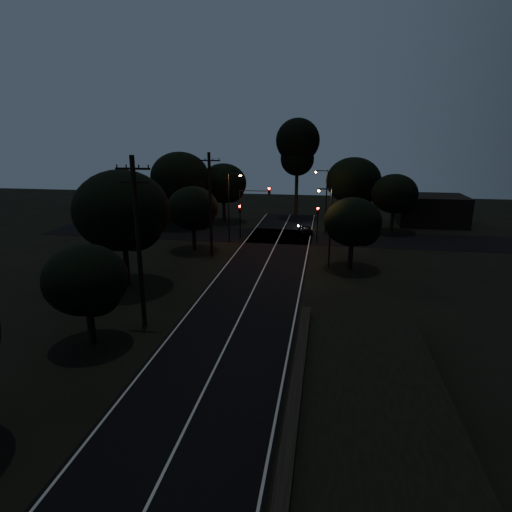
% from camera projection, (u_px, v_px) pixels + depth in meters
% --- Properties ---
extents(road_surface, '(60.00, 70.00, 0.03)m').
position_uv_depth(road_surface, '(268.00, 261.00, 42.72)').
color(road_surface, black).
rests_on(road_surface, ground).
extents(retaining_wall, '(6.93, 26.00, 1.60)m').
position_uv_depth(retaining_wall, '(378.00, 484.00, 14.66)').
color(retaining_wall, black).
rests_on(retaining_wall, ground).
extents(utility_pole_mid, '(2.20, 0.30, 11.00)m').
position_uv_depth(utility_pole_mid, '(138.00, 241.00, 26.80)').
color(utility_pole_mid, black).
rests_on(utility_pole_mid, ground).
extents(utility_pole_far, '(2.20, 0.30, 10.50)m').
position_uv_depth(utility_pole_far, '(210.00, 203.00, 43.00)').
color(utility_pole_far, black).
rests_on(utility_pole_far, ground).
extents(tree_left_b, '(4.83, 4.83, 6.14)m').
position_uv_depth(tree_left_b, '(88.00, 282.00, 24.63)').
color(tree_left_b, black).
rests_on(tree_left_b, ground).
extents(tree_left_c, '(7.57, 7.57, 9.56)m').
position_uv_depth(tree_left_c, '(124.00, 213.00, 33.84)').
color(tree_left_c, black).
rests_on(tree_left_c, ground).
extents(tree_left_d, '(5.44, 5.44, 6.91)m').
position_uv_depth(tree_left_d, '(194.00, 209.00, 45.43)').
color(tree_left_d, black).
rests_on(tree_left_d, ground).
extents(tree_far_nw, '(6.52, 6.52, 8.26)m').
position_uv_depth(tree_far_nw, '(225.00, 184.00, 60.42)').
color(tree_far_nw, black).
rests_on(tree_far_nw, ground).
extents(tree_far_w, '(7.83, 7.83, 9.98)m').
position_uv_depth(tree_far_w, '(182.00, 178.00, 57.07)').
color(tree_far_w, black).
rests_on(tree_far_w, ground).
extents(tree_far_ne, '(7.33, 7.33, 9.27)m').
position_uv_depth(tree_far_ne, '(355.00, 182.00, 57.38)').
color(tree_far_ne, black).
rests_on(tree_far_ne, ground).
extents(tree_far_e, '(5.83, 5.83, 7.39)m').
position_uv_depth(tree_far_e, '(396.00, 195.00, 54.12)').
color(tree_far_e, black).
rests_on(tree_far_e, ground).
extents(tree_right_a, '(5.27, 5.27, 6.69)m').
position_uv_depth(tree_right_a, '(355.00, 223.00, 39.07)').
color(tree_right_a, black).
rests_on(tree_right_a, ground).
extents(tall_pine, '(6.37, 6.37, 14.49)m').
position_uv_depth(tall_pine, '(298.00, 147.00, 62.35)').
color(tall_pine, black).
rests_on(tall_pine, ground).
extents(building_left, '(10.00, 8.00, 4.40)m').
position_uv_depth(building_left, '(157.00, 202.00, 65.08)').
color(building_left, black).
rests_on(building_left, ground).
extents(building_right, '(9.00, 7.00, 4.00)m').
position_uv_depth(building_right, '(431.00, 210.00, 59.77)').
color(building_right, black).
rests_on(building_right, ground).
extents(signal_left, '(0.28, 0.35, 4.10)m').
position_uv_depth(signal_left, '(240.00, 215.00, 51.08)').
color(signal_left, black).
rests_on(signal_left, ground).
extents(signal_right, '(0.28, 0.35, 4.10)m').
position_uv_depth(signal_right, '(318.00, 218.00, 49.63)').
color(signal_right, black).
rests_on(signal_right, ground).
extents(signal_mast, '(3.70, 0.35, 6.25)m').
position_uv_depth(signal_mast, '(254.00, 203.00, 50.40)').
color(signal_mast, black).
rests_on(signal_mast, ground).
extents(streetlight_a, '(1.66, 0.26, 8.00)m').
position_uv_depth(streetlight_a, '(230.00, 203.00, 48.81)').
color(streetlight_a, black).
rests_on(streetlight_a, ground).
extents(streetlight_b, '(1.66, 0.26, 8.00)m').
position_uv_depth(streetlight_b, '(325.00, 198.00, 52.83)').
color(streetlight_b, black).
rests_on(streetlight_b, ground).
extents(streetlight_c, '(1.46, 0.26, 7.50)m').
position_uv_depth(streetlight_c, '(329.00, 222.00, 39.54)').
color(streetlight_c, black).
rests_on(streetlight_c, ground).
extents(car, '(2.22, 3.78, 1.21)m').
position_uv_depth(car, '(305.00, 228.00, 54.49)').
color(car, black).
rests_on(car, ground).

